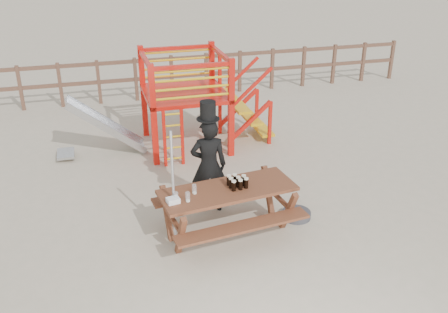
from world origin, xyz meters
TOP-DOWN VIEW (x-y plane):
  - ground at (0.00, 0.00)m, footprint 60.00×60.00m
  - back_fence at (0.00, 7.00)m, footprint 15.09×0.09m
  - playground_fort at (0.12, 3.58)m, footprint 4.71×1.84m
  - picnic_table at (0.12, -0.03)m, footprint 2.26×1.69m
  - man_with_hat at (0.02, 0.78)m, footprint 0.66×0.48m
  - metal_pole at (-0.74, -0.11)m, footprint 0.04×0.04m
  - parasol_base at (1.36, 0.11)m, footprint 0.48×0.48m
  - paper_bag at (-0.77, -0.23)m, footprint 0.20×0.17m
  - stout_pints at (0.27, -0.02)m, footprint 0.30×0.28m
  - empty_glasses at (-0.56, -0.16)m, footprint 0.38×0.27m

SIDE VIEW (x-z plane):
  - ground at x=0.00m, z-range 0.00..0.00m
  - parasol_base at x=1.36m, z-range -0.05..0.16m
  - picnic_table at x=0.12m, z-range 0.11..0.92m
  - back_fence at x=0.00m, z-range 0.14..1.34m
  - paper_bag at x=-0.77m, z-range 0.81..0.89m
  - man_with_hat at x=0.02m, z-range -0.10..1.86m
  - empty_glasses at x=-0.56m, z-range 0.81..0.96m
  - stout_pints at x=0.27m, z-range 0.81..0.98m
  - metal_pole at x=-0.74m, z-range 0.00..1.89m
  - playground_fort at x=0.12m, z-range 0.02..2.12m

